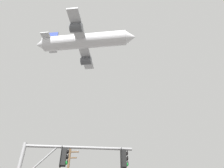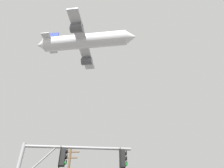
{
  "view_description": "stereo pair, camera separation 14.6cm",
  "coord_description": "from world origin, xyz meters",
  "views": [
    {
      "loc": [
        -1.18,
        -3.65,
        1.59
      ],
      "look_at": [
        -2.48,
        14.93,
        15.53
      ],
      "focal_mm": 34.2,
      "sensor_mm": 36.0,
      "label": 1
    },
    {
      "loc": [
        -1.03,
        -3.64,
        1.59
      ],
      "look_at": [
        -2.48,
        14.93,
        15.53
      ],
      "focal_mm": 34.2,
      "sensor_mm": 36.0,
      "label": 2
    }
  ],
  "objects": [
    {
      "name": "airplane",
      "position": [
        -9.26,
        27.04,
        36.41
      ],
      "size": [
        21.89,
        16.91,
        5.98
      ],
      "color": "white"
    }
  ]
}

